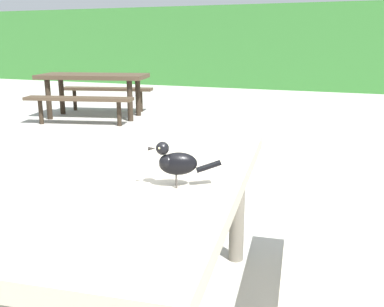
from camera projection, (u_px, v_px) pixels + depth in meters
hedge_wall at (324, 47)px, 11.65m from camera, size 28.00×1.61×2.21m
picnic_table_foreground at (156, 214)px, 1.92m from camera, size 1.88×1.91×0.74m
bird_grackle at (175, 162)px, 1.69m from camera, size 0.27×0.15×0.18m
picnic_table_mid_left at (94, 85)px, 7.37m from camera, size 2.07×2.04×0.74m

